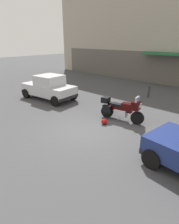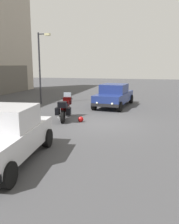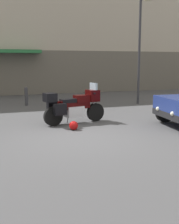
{
  "view_description": "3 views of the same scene",
  "coord_description": "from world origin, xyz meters",
  "px_view_note": "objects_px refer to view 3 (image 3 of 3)",
  "views": [
    {
      "loc": [
        5.36,
        -5.59,
        3.82
      ],
      "look_at": [
        -0.22,
        0.36,
        0.72
      ],
      "focal_mm": 30.66,
      "sensor_mm": 36.0,
      "label": 1
    },
    {
      "loc": [
        -11.13,
        -2.37,
        2.83
      ],
      "look_at": [
        -0.32,
        0.42,
        0.63
      ],
      "focal_mm": 38.18,
      "sensor_mm": 36.0,
      "label": 2
    },
    {
      "loc": [
        -2.4,
        -7.54,
        2.09
      ],
      "look_at": [
        0.37,
        0.18,
        0.68
      ],
      "focal_mm": 47.33,
      "sensor_mm": 36.0,
      "label": 3
    }
  ],
  "objects_px": {
    "motorcycle": "(74,106)",
    "bollard_curbside": "(26,96)",
    "helmet": "(74,126)",
    "streetlamp_curbside": "(141,41)"
  },
  "relations": [
    {
      "from": "motorcycle",
      "to": "helmet",
      "type": "bearing_deg",
      "value": -118.3
    },
    {
      "from": "motorcycle",
      "to": "helmet",
      "type": "xyz_separation_m",
      "value": [
        -0.3,
        -0.93,
        -0.48
      ]
    },
    {
      "from": "motorcycle",
      "to": "bollard_curbside",
      "type": "bearing_deg",
      "value": 90.44
    },
    {
      "from": "motorcycle",
      "to": "streetlamp_curbside",
      "type": "xyz_separation_m",
      "value": [
        4.42,
        3.41,
        2.45
      ]
    },
    {
      "from": "streetlamp_curbside",
      "to": "bollard_curbside",
      "type": "distance_m",
      "value": 6.12
    },
    {
      "from": "helmet",
      "to": "bollard_curbside",
      "type": "bearing_deg",
      "value": 96.45
    },
    {
      "from": "streetlamp_curbside",
      "to": "bollard_curbside",
      "type": "xyz_separation_m",
      "value": [
        -5.37,
        1.4,
        -2.59
      ]
    },
    {
      "from": "motorcycle",
      "to": "bollard_curbside",
      "type": "distance_m",
      "value": 4.9
    },
    {
      "from": "bollard_curbside",
      "to": "motorcycle",
      "type": "bearing_deg",
      "value": -78.87
    },
    {
      "from": "motorcycle",
      "to": "bollard_curbside",
      "type": "relative_size",
      "value": 2.5
    }
  ]
}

